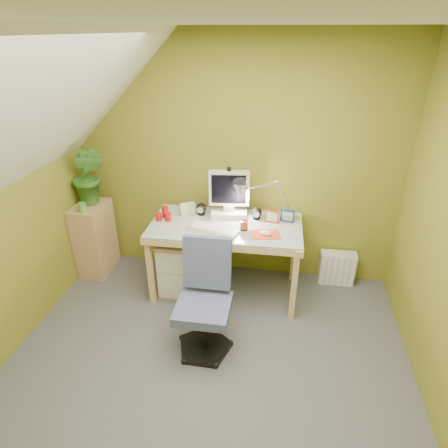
% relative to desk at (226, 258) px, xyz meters
% --- Properties ---
extents(floor, '(3.20, 3.20, 0.01)m').
position_rel_desk_xyz_m(floor, '(0.01, -1.18, -0.38)').
color(floor, '#4D4D52').
rests_on(floor, ground).
extents(ceiling, '(3.20, 3.20, 0.01)m').
position_rel_desk_xyz_m(ceiling, '(0.01, -1.18, 2.02)').
color(ceiling, white).
rests_on(ceiling, wall_back).
extents(wall_back, '(3.20, 0.01, 2.40)m').
position_rel_desk_xyz_m(wall_back, '(0.01, 0.42, 0.82)').
color(wall_back, olive).
rests_on(wall_back, floor).
extents(slope_ceiling, '(1.10, 3.20, 1.10)m').
position_rel_desk_xyz_m(slope_ceiling, '(-0.99, -1.18, 1.47)').
color(slope_ceiling, white).
rests_on(slope_ceiling, wall_left).
extents(desk, '(1.42, 0.74, 0.75)m').
position_rel_desk_xyz_m(desk, '(0.00, 0.00, 0.00)').
color(desk, tan).
rests_on(desk, floor).
extents(monitor, '(0.44, 0.29, 0.56)m').
position_rel_desk_xyz_m(monitor, '(0.00, 0.18, 0.66)').
color(monitor, beige).
rests_on(monitor, desk).
extents(speaker_left, '(0.11, 0.11, 0.12)m').
position_rel_desk_xyz_m(speaker_left, '(-0.27, 0.16, 0.44)').
color(speaker_left, black).
rests_on(speaker_left, desk).
extents(speaker_right, '(0.11, 0.11, 0.12)m').
position_rel_desk_xyz_m(speaker_right, '(0.27, 0.16, 0.44)').
color(speaker_right, black).
rests_on(speaker_right, desk).
extents(keyboard, '(0.46, 0.26, 0.02)m').
position_rel_desk_xyz_m(keyboard, '(-0.08, -0.14, 0.39)').
color(keyboard, white).
rests_on(keyboard, desk).
extents(mousepad, '(0.28, 0.22, 0.01)m').
position_rel_desk_xyz_m(mousepad, '(0.38, -0.14, 0.38)').
color(mousepad, '#D14320').
rests_on(mousepad, desk).
extents(mouse, '(0.11, 0.08, 0.04)m').
position_rel_desk_xyz_m(mouse, '(0.38, -0.14, 0.40)').
color(mouse, white).
rests_on(mouse, mousepad).
extents(amber_tumbler, '(0.09, 0.09, 0.09)m').
position_rel_desk_xyz_m(amber_tumbler, '(0.18, -0.08, 0.42)').
color(amber_tumbler, maroon).
rests_on(amber_tumbler, desk).
extents(candle_cluster, '(0.16, 0.14, 0.11)m').
position_rel_desk_xyz_m(candle_cluster, '(-0.60, 0.01, 0.43)').
color(candle_cluster, red).
rests_on(candle_cluster, desk).
extents(photo_frame_red, '(0.13, 0.05, 0.11)m').
position_rel_desk_xyz_m(photo_frame_red, '(0.42, 0.12, 0.43)').
color(photo_frame_red, '#B01C12').
rests_on(photo_frame_red, desk).
extents(photo_frame_blue, '(0.13, 0.05, 0.11)m').
position_rel_desk_xyz_m(photo_frame_blue, '(0.56, 0.16, 0.43)').
color(photo_frame_blue, navy).
rests_on(photo_frame_blue, desk).
extents(photo_frame_green, '(0.14, 0.10, 0.13)m').
position_rel_desk_xyz_m(photo_frame_green, '(-0.40, 0.14, 0.44)').
color(photo_frame_green, '#A1C285').
rests_on(photo_frame_green, desk).
extents(desk_lamp, '(0.56, 0.25, 0.60)m').
position_rel_desk_xyz_m(desk_lamp, '(0.45, 0.18, 0.68)').
color(desk_lamp, '#B8B8BD').
rests_on(desk_lamp, desk).
extents(side_ledge, '(0.29, 0.44, 0.78)m').
position_rel_desk_xyz_m(side_ledge, '(-1.44, 0.13, 0.01)').
color(side_ledge, tan).
rests_on(side_ledge, floor).
extents(potted_plant, '(0.34, 0.28, 0.60)m').
position_rel_desk_xyz_m(potted_plant, '(-1.41, 0.18, 0.70)').
color(potted_plant, '#346C24').
rests_on(potted_plant, side_ledge).
extents(green_cup, '(0.08, 0.08, 0.09)m').
position_rel_desk_xyz_m(green_cup, '(-1.42, -0.02, 0.45)').
color(green_cup, '#4D9C41').
rests_on(green_cup, side_ledge).
extents(task_chair, '(0.49, 0.49, 0.87)m').
position_rel_desk_xyz_m(task_chair, '(-0.04, -0.82, 0.06)').
color(task_chair, '#444E70').
rests_on(task_chair, floor).
extents(radiator, '(0.36, 0.15, 0.35)m').
position_rel_desk_xyz_m(radiator, '(1.11, 0.32, -0.20)').
color(radiator, silver).
rests_on(radiator, floor).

